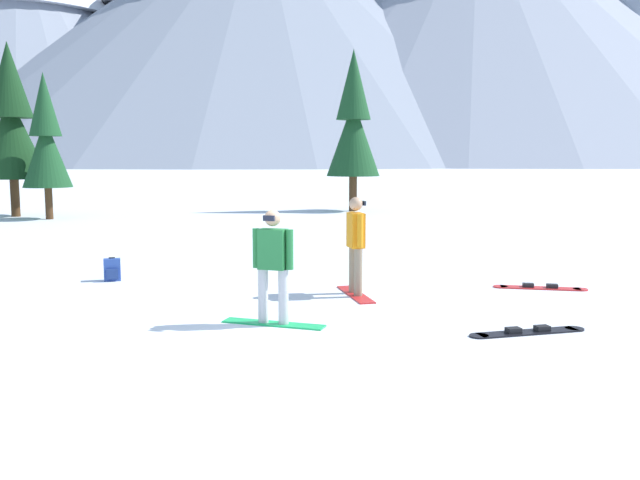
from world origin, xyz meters
The scene contains 12 objects.
ground_plane centered at (0.00, 0.00, 0.00)m, with size 800.00×800.00×0.00m, color white.
snowboarder_foreground centered at (0.21, 0.74, 0.89)m, with size 1.57×0.71×1.70m.
snowboarder_midground centered at (1.48, 2.91, 0.93)m, with size 0.66×1.57×1.75m.
loose_snowboard_near_left centered at (4.95, 3.58, 0.02)m, with size 1.73×0.55×0.09m.
loose_snowboard_near_right centered at (3.83, 0.35, 0.02)m, with size 1.78×0.75×0.09m.
backpack_blue centered at (-3.33, 4.18, 0.21)m, with size 0.37×0.33×0.47m.
pine_tree_slender centered at (1.83, 21.43, 3.88)m, with size 2.37×2.37×7.12m.
pine_tree_twin centered at (-12.02, 18.30, 3.82)m, with size 2.72×2.72×7.00m.
pine_tree_broad centered at (-10.15, 17.17, 3.08)m, with size 1.86×1.86×5.66m.
peak_west_ridge centered at (-99.38, 209.60, 39.60)m, with size 138.36×138.36×75.79m.
peak_east_ridge centered at (-24.94, 226.18, 44.72)m, with size 229.28×229.28×85.59m.
peak_north_spur centered at (46.79, 225.86, 45.19)m, with size 214.71×214.71×86.49m.
Camera 1 is at (1.16, -8.99, 2.47)m, focal length 38.07 mm.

